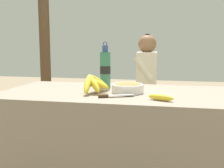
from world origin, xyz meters
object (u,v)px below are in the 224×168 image
object	(u,v)px
banana_bunch_ripe	(94,83)
serving_bowl	(128,88)
loose_banana_front	(161,97)
knife	(111,96)
banana_bunch_green	(96,88)
water_bottle	(105,69)
seated_vendor	(142,78)
wooden_bench	(132,101)
support_post_near	(44,18)

from	to	relation	value
banana_bunch_ripe	serving_bowl	size ratio (longest dim) A/B	1.37
loose_banana_front	knife	bearing A→B (deg)	172.97
serving_bowl	banana_bunch_ripe	bearing A→B (deg)	-164.20
banana_bunch_green	water_bottle	bearing A→B (deg)	-71.46
water_bottle	knife	world-z (taller)	water_bottle
banana_bunch_ripe	knife	xyz separation A→B (m)	(0.13, -0.12, -0.05)
knife	loose_banana_front	bearing A→B (deg)	-32.72
seated_vendor	banana_bunch_green	bearing A→B (deg)	-7.85
banana_bunch_ripe	seated_vendor	xyz separation A→B (m)	(0.15, 1.29, -0.12)
water_bottle	wooden_bench	distance (m)	1.19
knife	wooden_bench	distance (m)	1.48
water_bottle	loose_banana_front	bearing A→B (deg)	-44.34
serving_bowl	wooden_bench	xyz separation A→B (m)	(-0.15, 1.27, -0.35)
water_bottle	loose_banana_front	world-z (taller)	water_bottle
water_bottle	loose_banana_front	size ratio (longest dim) A/B	2.15
support_post_near	knife	bearing A→B (deg)	-55.16
banana_bunch_ripe	seated_vendor	size ratio (longest dim) A/B	0.24
banana_bunch_green	wooden_bench	bearing A→B (deg)	-0.64
banana_bunch_ripe	seated_vendor	distance (m)	1.30
banana_bunch_ripe	support_post_near	bearing A→B (deg)	123.75
loose_banana_front	knife	distance (m)	0.28
serving_bowl	loose_banana_front	distance (m)	0.29
knife	seated_vendor	world-z (taller)	seated_vendor
seated_vendor	banana_bunch_green	size ratio (longest dim) A/B	4.49
water_bottle	wooden_bench	bearing A→B (deg)	88.32
wooden_bench	seated_vendor	xyz separation A→B (m)	(0.11, -0.03, 0.26)
loose_banana_front	water_bottle	bearing A→B (deg)	135.66
loose_banana_front	seated_vendor	bearing A→B (deg)	99.77
wooden_bench	support_post_near	size ratio (longest dim) A/B	0.60
serving_bowl	loose_banana_front	world-z (taller)	serving_bowl
knife	wooden_bench	xyz separation A→B (m)	(-0.08, 1.44, -0.33)
seated_vendor	wooden_bench	bearing A→B (deg)	-21.38
support_post_near	banana_bunch_ripe	bearing A→B (deg)	-56.25
banana_bunch_green	knife	bearing A→B (deg)	-71.51
wooden_bench	seated_vendor	bearing A→B (deg)	-17.95
banana_bunch_ripe	banana_bunch_green	bearing A→B (deg)	105.02
wooden_bench	support_post_near	distance (m)	1.48
banana_bunch_ripe	water_bottle	xyz separation A→B (m)	(0.01, 0.23, 0.07)
seated_vendor	loose_banana_front	bearing A→B (deg)	96.35
banana_bunch_ripe	water_bottle	bearing A→B (deg)	86.73
banana_bunch_ripe	serving_bowl	distance (m)	0.20
knife	support_post_near	bearing A→B (deg)	99.14
loose_banana_front	banana_bunch_green	xyz separation A→B (m)	(-0.76, 1.48, -0.21)
serving_bowl	support_post_near	distance (m)	2.09
serving_bowl	wooden_bench	size ratio (longest dim) A/B	0.12
knife	support_post_near	size ratio (longest dim) A/B	0.08
water_bottle	support_post_near	world-z (taller)	support_post_near
knife	banana_bunch_green	size ratio (longest dim) A/B	0.80
wooden_bench	banana_bunch_ripe	bearing A→B (deg)	-91.95
water_bottle	knife	bearing A→B (deg)	-71.64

